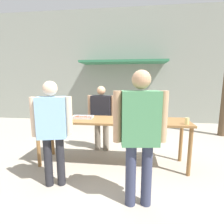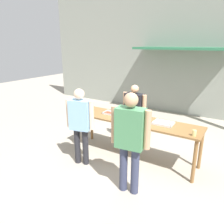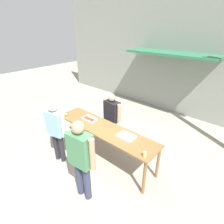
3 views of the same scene
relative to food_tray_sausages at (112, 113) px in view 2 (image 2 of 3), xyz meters
name	(u,v)px [view 2 (image 2 of 3)]	position (x,y,z in m)	size (l,w,h in m)	color
ground_plane	(133,156)	(0.62, -0.06, -0.95)	(24.00, 24.00, 0.00)	#A39989
building_facade_back	(186,52)	(0.62, 3.92, 1.30)	(12.00, 1.11, 4.50)	gray
serving_table	(134,123)	(0.62, -0.06, -0.11)	(2.99, 0.72, 0.94)	brown
food_tray_sausages	(112,113)	(0.00, 0.00, 0.00)	(0.42, 0.26, 0.04)	silver
food_tray_buns	(164,123)	(1.29, 0.00, 0.00)	(0.42, 0.32, 0.05)	silver
condiment_jar_mustard	(80,111)	(-0.74, -0.31, 0.02)	(0.07, 0.07, 0.07)	gold
condiment_jar_ketchup	(83,112)	(-0.65, -0.30, 0.02)	(0.07, 0.07, 0.07)	#567A38
beer_cup	(194,133)	(1.98, -0.30, 0.04)	(0.07, 0.07, 0.12)	#DBC67A
person_server_behind_table	(134,110)	(0.28, 0.64, -0.03)	(0.67, 0.29, 1.57)	#756B5B
person_customer_holding_hotdog	(80,121)	(-0.21, -0.92, 0.05)	(0.61, 0.34, 1.69)	#232328
person_customer_with_cup	(130,136)	(1.13, -1.22, 0.13)	(0.69, 0.32, 1.83)	#333851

